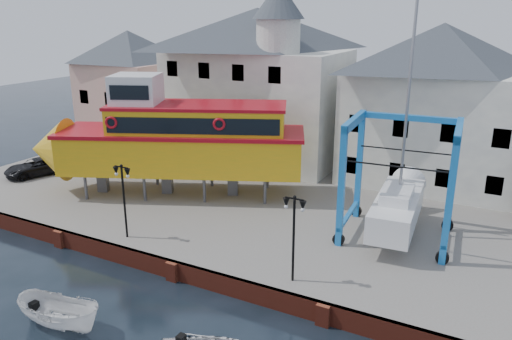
% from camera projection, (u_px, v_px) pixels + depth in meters
% --- Properties ---
extents(ground, '(140.00, 140.00, 0.00)m').
position_uv_depth(ground, '(173.00, 280.00, 25.11)').
color(ground, black).
rests_on(ground, ground).
extents(hardstanding, '(44.00, 22.00, 1.00)m').
position_uv_depth(hardstanding, '(270.00, 201.00, 34.22)').
color(hardstanding, slate).
rests_on(hardstanding, ground).
extents(quay_wall, '(44.00, 0.47, 1.00)m').
position_uv_depth(quay_wall, '(174.00, 270.00, 25.05)').
color(quay_wall, maroon).
rests_on(quay_wall, ground).
extents(building_pink, '(8.00, 7.00, 10.30)m').
position_uv_depth(building_pink, '(131.00, 88.00, 46.44)').
color(building_pink, '#DC9B92').
rests_on(building_pink, hardstanding).
extents(building_white_main, '(14.00, 8.30, 14.00)m').
position_uv_depth(building_white_main, '(258.00, 83.00, 40.54)').
color(building_white_main, beige).
rests_on(building_white_main, hardstanding).
extents(building_white_right, '(12.00, 8.00, 11.20)m').
position_uv_depth(building_white_right, '(436.00, 105.00, 35.08)').
color(building_white_right, beige).
rests_on(building_white_right, hardstanding).
extents(lamp_post_left, '(1.12, 0.32, 4.20)m').
position_uv_depth(lamp_post_left, '(123.00, 183.00, 26.64)').
color(lamp_post_left, black).
rests_on(lamp_post_left, hardstanding).
extents(lamp_post_right, '(1.12, 0.32, 4.20)m').
position_uv_depth(lamp_post_right, '(294.00, 217.00, 22.17)').
color(lamp_post_right, black).
rests_on(lamp_post_right, hardstanding).
extents(tour_boat, '(18.67, 11.49, 8.05)m').
position_uv_depth(tour_boat, '(166.00, 139.00, 33.19)').
color(tour_boat, '#59595E').
rests_on(tour_boat, hardstanding).
extents(travel_lift, '(6.21, 8.46, 12.56)m').
position_uv_depth(travel_lift, '(400.00, 197.00, 27.56)').
color(travel_lift, '#1370BA').
rests_on(travel_lift, hardstanding).
extents(van, '(3.61, 4.99, 1.26)m').
position_uv_depth(van, '(36.00, 167.00, 37.90)').
color(van, black).
rests_on(van, hardstanding).
extents(motorboat_a, '(4.28, 1.97, 1.60)m').
position_uv_depth(motorboat_a, '(61.00, 327.00, 21.35)').
color(motorboat_a, white).
rests_on(motorboat_a, ground).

